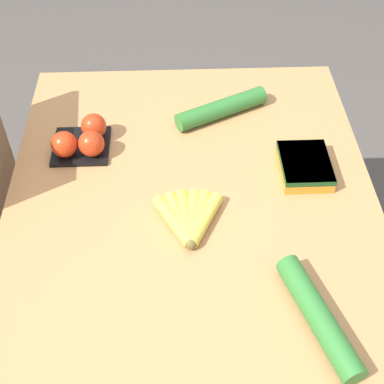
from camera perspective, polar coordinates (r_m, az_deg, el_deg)
ground_plane at (r=1.97m, az=0.00°, el=-16.21°), size 12.00×12.00×0.00m
dining_table at (r=1.41m, az=0.00°, el=-3.96°), size 1.14×0.93×0.77m
banana_bunch at (r=1.26m, az=-0.30°, el=-2.92°), size 0.17×0.17×0.03m
tomato_pack at (r=1.46m, az=-11.57°, el=5.51°), size 0.15×0.15×0.08m
carrot_bag at (r=1.41m, az=11.95°, el=2.81°), size 0.16×0.13×0.04m
cucumber_near at (r=1.56m, az=3.17°, el=8.88°), size 0.17×0.27×0.05m
cucumber_far at (r=1.13m, az=13.35°, el=-12.76°), size 0.28×0.14×0.05m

